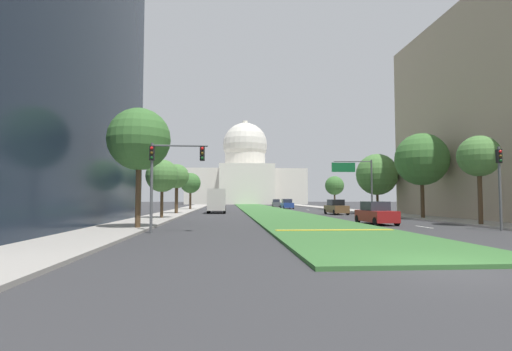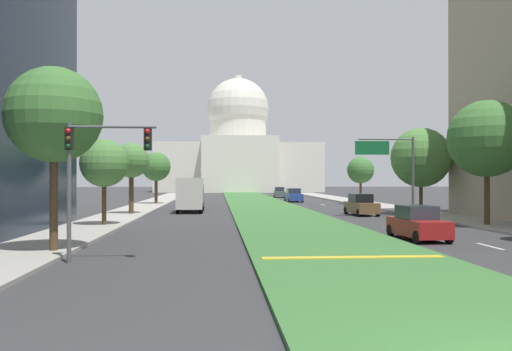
# 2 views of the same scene
# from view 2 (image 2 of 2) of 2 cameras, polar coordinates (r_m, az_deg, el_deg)

# --- Properties ---
(ground_plane) EXTENTS (268.60, 268.60, 0.00)m
(ground_plane) POSITION_cam_2_polar(r_m,az_deg,el_deg) (69.27, 0.05, -2.91)
(ground_plane) COLOR #333335
(grass_median) EXTENTS (7.66, 109.88, 0.14)m
(grass_median) POSITION_cam_2_polar(r_m,az_deg,el_deg) (63.18, 0.46, -3.10)
(grass_median) COLOR #386B33
(grass_median) RESTS_ON ground_plane
(median_curb_nose) EXTENTS (6.90, 0.50, 0.04)m
(median_curb_nose) POSITION_cam_2_polar(r_m,az_deg,el_deg) (20.62, 10.31, -8.59)
(median_curb_nose) COLOR gold
(median_curb_nose) RESTS_ON grass_median
(lane_dashes_right) EXTENTS (0.16, 41.40, 0.01)m
(lane_dashes_right) POSITION_cam_2_polar(r_m,az_deg,el_deg) (44.67, 12.19, -4.33)
(lane_dashes_right) COLOR silver
(lane_dashes_right) RESTS_ON ground_plane
(sidewalk_left) EXTENTS (4.00, 109.88, 0.15)m
(sidewalk_left) POSITION_cam_2_polar(r_m,az_deg,el_deg) (57.44, -12.17, -3.36)
(sidewalk_left) COLOR #9E9991
(sidewalk_left) RESTS_ON ground_plane
(sidewalk_right) EXTENTS (4.00, 109.88, 0.15)m
(sidewalk_right) POSITION_cam_2_polar(r_m,az_deg,el_deg) (59.71, 13.57, -3.25)
(sidewalk_right) COLOR #9E9991
(sidewalk_right) RESTS_ON ground_plane
(capitol_building) EXTENTS (38.97, 23.45, 28.30)m
(capitol_building) POSITION_cam_2_polar(r_m,az_deg,el_deg) (129.61, -1.92, 2.68)
(capitol_building) COLOR silver
(capitol_building) RESTS_ON ground_plane
(traffic_light_near_left) EXTENTS (3.34, 0.35, 5.20)m
(traffic_light_near_left) POSITION_cam_2_polar(r_m,az_deg,el_deg) (20.72, -17.08, 1.54)
(traffic_light_near_left) COLOR #515456
(traffic_light_near_left) RESTS_ON ground_plane
(overhead_guide_sign) EXTENTS (4.89, 0.20, 6.50)m
(overhead_guide_sign) POSITION_cam_2_polar(r_m,az_deg,el_deg) (44.57, 14.35, 1.59)
(overhead_guide_sign) COLOR #515456
(overhead_guide_sign) RESTS_ON ground_plane
(street_tree_left_near) EXTENTS (3.99, 3.99, 7.77)m
(street_tree_left_near) POSITION_cam_2_polar(r_m,az_deg,el_deg) (23.85, -20.76, 6.01)
(street_tree_left_near) COLOR #4C3823
(street_tree_left_near) RESTS_ON ground_plane
(street_tree_left_mid) EXTENTS (3.11, 3.11, 5.68)m
(street_tree_left_mid) POSITION_cam_2_polar(r_m,az_deg,el_deg) (35.90, -15.90, 1.24)
(street_tree_left_mid) COLOR #4C3823
(street_tree_left_mid) RESTS_ON ground_plane
(street_tree_right_mid) EXTENTS (5.01, 5.01, 8.23)m
(street_tree_right_mid) POSITION_cam_2_polar(r_m,az_deg,el_deg) (37.86, 23.40, 3.61)
(street_tree_right_mid) COLOR #4C3823
(street_tree_right_mid) RESTS_ON ground_plane
(street_tree_left_far) EXTENTS (3.00, 3.00, 6.19)m
(street_tree_left_far) POSITION_cam_2_polar(r_m,az_deg,el_deg) (46.78, -13.16, 1.53)
(street_tree_left_far) COLOR #4C3823
(street_tree_left_far) RESTS_ON ground_plane
(street_tree_right_far) EXTENTS (5.15, 5.15, 7.52)m
(street_tree_right_far) POSITION_cam_2_polar(r_m,az_deg,el_deg) (48.28, 17.19, 1.84)
(street_tree_right_far) COLOR #4C3823
(street_tree_right_far) RESTS_ON ground_plane
(street_tree_left_distant) EXTENTS (3.45, 3.45, 6.28)m
(street_tree_left_distant) POSITION_cam_2_polar(r_m,az_deg,el_deg) (64.92, -10.61, 0.91)
(street_tree_left_distant) COLOR #4C3823
(street_tree_left_distant) RESTS_ON ground_plane
(street_tree_right_distant) EXTENTS (3.25, 3.25, 5.78)m
(street_tree_right_distant) POSITION_cam_2_polar(r_m,az_deg,el_deg) (66.02, 11.10, 0.56)
(street_tree_right_distant) COLOR #4C3823
(street_tree_right_distant) RESTS_ON ground_plane
(sedan_lead_stopped) EXTENTS (2.00, 4.41, 1.74)m
(sedan_lead_stopped) POSITION_cam_2_polar(r_m,az_deg,el_deg) (28.60, 16.87, -4.95)
(sedan_lead_stopped) COLOR maroon
(sedan_lead_stopped) RESTS_ON ground_plane
(sedan_midblock) EXTENTS (2.10, 4.38, 1.83)m
(sedan_midblock) POSITION_cam_2_polar(r_m,az_deg,el_deg) (46.29, 11.17, -3.14)
(sedan_midblock) COLOR brown
(sedan_midblock) RESTS_ON ground_plane
(sedan_distant) EXTENTS (1.86, 4.19, 1.78)m
(sedan_distant) POSITION_cam_2_polar(r_m,az_deg,el_deg) (57.80, -6.52, -2.60)
(sedan_distant) COLOR #4C5156
(sedan_distant) RESTS_ON ground_plane
(sedan_far_horizon) EXTENTS (2.01, 4.63, 1.82)m
(sedan_far_horizon) POSITION_cam_2_polar(r_m,az_deg,el_deg) (71.61, 4.03, -2.15)
(sedan_far_horizon) COLOR navy
(sedan_far_horizon) RESTS_ON ground_plane
(sedan_very_far) EXTENTS (2.07, 4.27, 1.72)m
(sedan_very_far) POSITION_cam_2_polar(r_m,az_deg,el_deg) (88.37, 2.52, -1.83)
(sedan_very_far) COLOR #4C5156
(sedan_very_far) RESTS_ON ground_plane
(box_truck_delivery) EXTENTS (2.40, 6.40, 3.20)m
(box_truck_delivery) POSITION_cam_2_polar(r_m,az_deg,el_deg) (49.89, -7.00, -1.99)
(box_truck_delivery) COLOR black
(box_truck_delivery) RESTS_ON ground_plane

